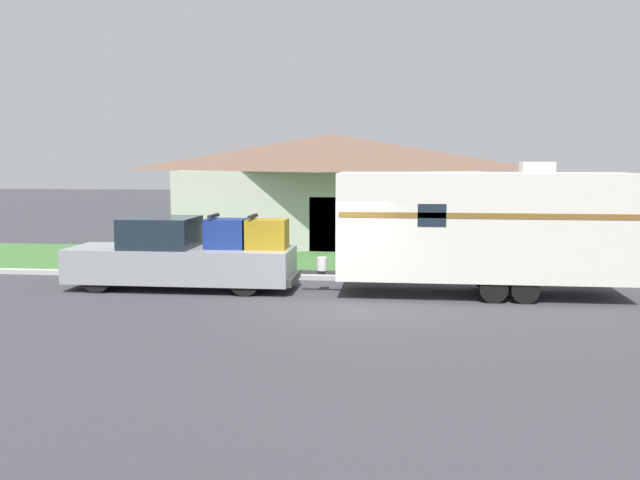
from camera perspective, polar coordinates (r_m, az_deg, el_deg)
ground_plane at (r=17.35m, az=1.04°, el=-5.34°), size 120.00×120.00×0.00m
curb_strip at (r=21.00m, az=2.04°, el=-3.04°), size 80.00×0.30×0.14m
lawn_strip at (r=24.61m, az=2.73°, el=-1.74°), size 80.00×7.00×0.03m
house_across_street at (r=30.05m, az=0.87°, el=4.28°), size 12.78×6.85×4.56m
pickup_truck at (r=19.86m, az=-10.83°, el=-1.28°), size 6.24×1.95×2.06m
travel_trailer at (r=18.95m, az=12.86°, el=1.11°), size 8.48×2.23×3.48m
mailbox at (r=22.33m, az=-5.12°, el=-0.06°), size 0.48×0.20×1.31m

